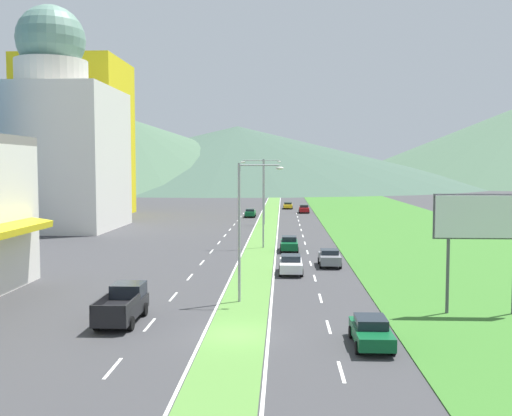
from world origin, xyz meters
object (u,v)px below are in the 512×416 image
Objects in this scene: street_lamp_near at (244,223)px; car_6 at (304,209)px; street_lamp_mid at (261,198)px; car_4 at (329,258)px; pickup_truck_0 at (123,305)px; street_lamp_far at (266,188)px; car_1 at (291,264)px; car_5 at (288,205)px; billboard_roadside at (482,222)px; car_3 at (371,331)px; car_2 at (250,213)px; car_0 at (289,244)px.

street_lamp_near is 2.22× the size of car_6.
street_lamp_mid reaches higher than car_4.
street_lamp_near is at bearing -52.96° from pickup_truck_0.
car_6 is (6.65, 76.41, -4.55)m from street_lamp_near.
street_lamp_near is 9.54m from pickup_truck_0.
street_lamp_far is 1.88× the size of pickup_truck_0.
car_6 is (3.42, 65.61, 0.00)m from car_1.
car_1 reaches higher than car_5.
street_lamp_far is 1.37× the size of billboard_roadside.
street_lamp_mid is 14.27m from car_4.
car_3 is 1.09× the size of car_4.
street_lamp_near is 1.99× the size of car_2.
street_lamp_near reaches higher than billboard_roadside.
street_lamp_near reaches higher than car_2.
car_4 is (3.56, -9.41, -0.02)m from car_0.
car_3 is at bearing 0.55° from car_4.
street_lamp_mid is 26.34m from street_lamp_far.
car_6 is at bearing -179.75° from car_3.
car_4 is (3.56, 3.86, -0.01)m from car_1.
car_5 is 0.88× the size of pickup_truck_0.
street_lamp_near reaches higher than car_4.
street_lamp_far is at bearing 90.11° from street_lamp_near.
billboard_roadside reaches higher than car_4.
street_lamp_far is 38.93m from car_4.
car_4 is (6.79, 14.65, -4.56)m from street_lamp_near.
car_4 is (6.89, -38.00, -4.96)m from street_lamp_far.
car_4 is at bearing 2.49° from car_5.
billboard_roadside is (14.51, -28.86, 0.07)m from street_lamp_mid.
car_1 is at bearing -78.68° from street_lamp_mid.
billboard_roadside is at bearing 6.96° from car_5.
street_lamp_far is 2.12× the size of car_5.
street_lamp_far is (-0.22, 26.34, 0.15)m from street_lamp_mid.
street_lamp_far is at bearing 90.49° from street_lamp_mid.
street_lamp_far is at bearing -15.85° from car_6.
street_lamp_near is 2.13× the size of car_3.
car_1 is 1.07× the size of car_6.
pickup_truck_0 is at bearing -18.92° from car_0.
car_4 is at bearing 137.30° from car_1.
billboard_roadside is 1.65× the size of car_1.
street_lamp_mid is at bearing -89.51° from street_lamp_far.
car_5 is (3.48, 61.46, -4.88)m from street_lamp_mid.
car_3 is at bearing 6.50° from car_0.
car_0 is 10.06m from car_4.
street_lamp_mid is (0.12, 26.31, 0.25)m from street_lamp_near.
car_1 reaches higher than car_3.
billboard_roadside is 71.59m from car_2.
street_lamp_near is 2.31× the size of car_4.
car_3 is at bearing -138.67° from billboard_roadside.
car_2 is 1.16× the size of car_4.
car_5 is 11.77m from car_6.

